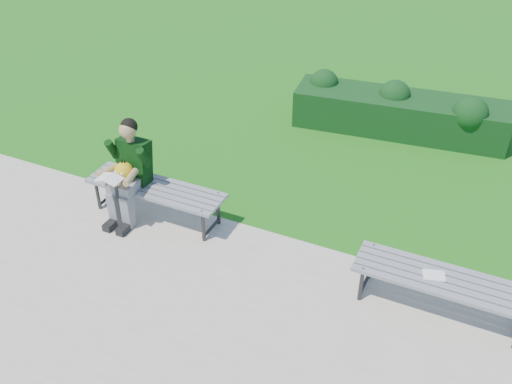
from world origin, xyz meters
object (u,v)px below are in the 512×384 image
object	(u,v)px
hedge	(400,111)
bench_right	(443,282)
paper_sheet	(434,275)
bench_left	(156,190)
seated_boy	(128,168)

from	to	relation	value
hedge	bench_right	xyz separation A→B (m)	(1.32, -3.77, 0.06)
bench_right	paper_sheet	xyz separation A→B (m)	(-0.10, 0.00, 0.06)
bench_left	seated_boy	world-z (taller)	seated_boy
bench_left	bench_right	bearing A→B (deg)	-2.66
hedge	seated_boy	bearing A→B (deg)	-124.43
bench_left	paper_sheet	size ratio (longest dim) A/B	7.06
hedge	bench_left	bearing A→B (deg)	-121.80
paper_sheet	hedge	bearing A→B (deg)	107.93
seated_boy	paper_sheet	size ratio (longest dim) A/B	5.16
bench_left	seated_boy	size ratio (longest dim) A/B	1.37
seated_boy	bench_left	bearing A→B (deg)	17.40
bench_left	seated_boy	bearing A→B (deg)	-162.60
paper_sheet	seated_boy	bearing A→B (deg)	178.92
bench_left	bench_right	distance (m)	3.56
bench_left	paper_sheet	world-z (taller)	bench_left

